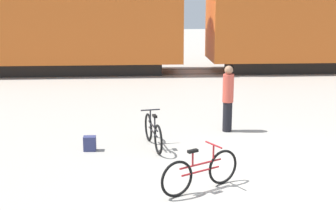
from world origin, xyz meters
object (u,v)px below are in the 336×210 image
backpack (90,143)px  bicycle_maroon (201,172)px  bicycle_black (153,132)px  person_in_red (228,98)px  freight_train (196,6)px

backpack → bicycle_maroon: bearing=-46.7°
bicycle_black → person_in_red: (1.98, 1.19, 0.53)m
bicycle_black → freight_train: bearing=78.0°
freight_train → bicycle_maroon: freight_train is taller
bicycle_black → person_in_red: 2.37m
bicycle_black → person_in_red: bearing=31.0°
bicycle_maroon → freight_train: bearing=83.5°
bicycle_black → backpack: bearing=-173.7°
freight_train → person_in_red: (-0.33, -9.70, -2.08)m
bicycle_maroon → backpack: 3.27m
freight_train → backpack: bearing=-108.8°
bicycle_black → backpack: bicycle_black is taller
bicycle_maroon → backpack: bearing=133.3°
person_in_red → backpack: bearing=-168.4°
bicycle_black → backpack: size_ratio=4.98×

